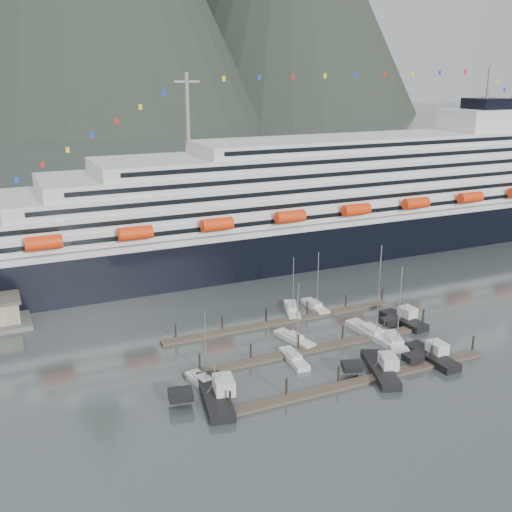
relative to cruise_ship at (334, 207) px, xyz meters
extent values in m
plane|color=#445051|center=(-30.03, -54.94, -12.04)|extent=(1600.00, 1600.00, 0.00)
cube|color=black|center=(-5.03, 0.06, -8.04)|extent=(210.00, 28.00, 12.00)
cube|color=silver|center=(-5.03, 0.06, -1.54)|extent=(205.80, 27.44, 1.50)
cube|color=silver|center=(-0.03, 0.06, 1.06)|extent=(185.00, 26.00, 3.20)
cube|color=black|center=(-0.03, -12.99, 1.22)|extent=(175.75, 0.20, 1.00)
cube|color=silver|center=(1.97, 0.06, 4.26)|extent=(180.00, 25.00, 3.20)
cube|color=black|center=(1.97, -12.49, 4.42)|extent=(171.00, 0.20, 1.00)
cube|color=silver|center=(3.97, 0.06, 7.46)|extent=(172.00, 24.00, 3.20)
cube|color=black|center=(3.97, -11.99, 7.62)|extent=(163.40, 0.20, 1.00)
cube|color=silver|center=(5.97, 0.06, 10.66)|extent=(160.00, 23.00, 3.20)
cube|color=black|center=(5.97, -11.49, 10.82)|extent=(152.00, 0.20, 1.00)
cube|color=silver|center=(7.97, 0.06, 13.76)|extent=(140.00, 22.00, 3.00)
cube|color=black|center=(7.97, -10.99, 13.91)|extent=(133.00, 0.20, 1.00)
cube|color=silver|center=(9.97, 0.06, 16.76)|extent=(95.00, 20.00, 3.00)
cube|color=black|center=(9.97, -9.99, 16.91)|extent=(90.25, 0.20, 1.00)
cube|color=silver|center=(49.97, 0.06, 21.26)|extent=(22.00, 16.00, 6.00)
cube|color=black|center=(49.97, 0.06, 25.76)|extent=(10.00, 10.00, 3.00)
cylinder|color=gray|center=(-40.03, 0.06, 26.26)|extent=(1.00, 1.00, 16.00)
cylinder|color=gray|center=(49.97, 0.06, 31.26)|extent=(0.80, 0.80, 10.00)
cylinder|color=#FF3A0D|center=(-75.03, -14.94, 2.46)|extent=(7.00, 2.80, 2.80)
cylinder|color=#FF3A0D|center=(-57.03, -14.94, 2.46)|extent=(7.00, 2.80, 2.80)
cylinder|color=#FF3A0D|center=(-39.03, -14.94, 2.46)|extent=(7.00, 2.80, 2.80)
cylinder|color=#FF3A0D|center=(-21.03, -14.94, 2.46)|extent=(7.00, 2.80, 2.80)
cylinder|color=#FF3A0D|center=(-3.03, -14.94, 2.46)|extent=(7.00, 2.80, 2.80)
cylinder|color=#FF3A0D|center=(14.97, -14.94, 2.46)|extent=(7.00, 2.80, 2.80)
cylinder|color=#FF3A0D|center=(32.97, -14.94, 2.46)|extent=(7.00, 2.80, 2.80)
cube|color=#4B3D30|center=(-35.03, -64.94, -11.79)|extent=(48.00, 2.00, 0.50)
cylinder|color=black|center=(-56.03, -63.84, -10.64)|extent=(0.36, 0.36, 3.20)
cylinder|color=black|center=(-47.03, -63.84, -10.64)|extent=(0.36, 0.36, 3.20)
cylinder|color=black|center=(-38.03, -63.84, -10.64)|extent=(0.36, 0.36, 3.20)
cylinder|color=black|center=(-29.03, -63.84, -10.64)|extent=(0.36, 0.36, 3.20)
cylinder|color=black|center=(-20.03, -63.84, -10.64)|extent=(0.36, 0.36, 3.20)
cylinder|color=black|center=(-11.03, -63.84, -10.64)|extent=(0.36, 0.36, 3.20)
cube|color=#4B3D30|center=(-35.03, -51.94, -11.79)|extent=(48.00, 2.00, 0.50)
cylinder|color=black|center=(-56.03, -50.84, -10.64)|extent=(0.36, 0.36, 3.20)
cylinder|color=black|center=(-47.03, -50.84, -10.64)|extent=(0.36, 0.36, 3.20)
cylinder|color=black|center=(-38.03, -50.84, -10.64)|extent=(0.36, 0.36, 3.20)
cylinder|color=black|center=(-29.03, -50.84, -10.64)|extent=(0.36, 0.36, 3.20)
cylinder|color=black|center=(-20.03, -50.84, -10.64)|extent=(0.36, 0.36, 3.20)
cylinder|color=black|center=(-11.03, -50.84, -10.64)|extent=(0.36, 0.36, 3.20)
cube|color=#4B3D30|center=(-35.03, -38.94, -11.79)|extent=(48.00, 2.00, 0.50)
cylinder|color=black|center=(-56.03, -37.84, -10.64)|extent=(0.36, 0.36, 3.20)
cylinder|color=black|center=(-47.03, -37.84, -10.64)|extent=(0.36, 0.36, 3.20)
cylinder|color=black|center=(-38.03, -37.84, -10.64)|extent=(0.36, 0.36, 3.20)
cylinder|color=black|center=(-29.03, -37.84, -10.64)|extent=(0.36, 0.36, 3.20)
cylinder|color=black|center=(-20.03, -37.84, -10.64)|extent=(0.36, 0.36, 3.20)
cylinder|color=black|center=(-11.03, -37.84, -10.64)|extent=(0.36, 0.36, 3.20)
cube|color=silver|center=(-57.03, -55.60, -11.79)|extent=(3.77, 8.31, 1.25)
cube|color=silver|center=(-57.03, -55.60, -11.01)|extent=(2.27, 3.09, 0.71)
cylinder|color=gray|center=(-56.88, -56.39, -5.39)|extent=(0.14, 0.14, 11.69)
cube|color=silver|center=(-36.91, -47.33, -11.79)|extent=(4.35, 9.27, 1.26)
cube|color=silver|center=(-36.91, -47.33, -11.01)|extent=(2.48, 3.47, 0.72)
cylinder|color=gray|center=(-36.70, -48.20, -5.99)|extent=(0.14, 0.14, 10.47)
cube|color=silver|center=(-40.58, -54.13, -11.79)|extent=(2.94, 8.49, 1.23)
cube|color=silver|center=(-40.58, -54.13, -11.03)|extent=(1.98, 3.05, 0.70)
cylinder|color=gray|center=(-40.65, -54.96, -5.66)|extent=(0.14, 0.14, 11.18)
cube|color=silver|center=(-22.88, -51.03, -11.79)|extent=(3.85, 12.48, 1.56)
cube|color=silver|center=(-22.88, -51.03, -10.75)|extent=(2.56, 4.46, 0.89)
cylinder|color=gray|center=(-22.78, -52.26, -2.80)|extent=(0.18, 0.18, 16.46)
cube|color=silver|center=(-25.74, -35.31, -11.79)|extent=(2.89, 8.67, 1.33)
cube|color=silver|center=(-25.74, -35.31, -10.94)|extent=(2.05, 3.09, 0.76)
cylinder|color=gray|center=(-25.78, -36.17, -5.47)|extent=(0.15, 0.15, 11.42)
cube|color=silver|center=(-30.83, -34.94, -11.79)|extent=(5.62, 9.79, 1.28)
cube|color=silver|center=(-30.83, -34.94, -10.99)|extent=(2.90, 3.78, 0.73)
cylinder|color=gray|center=(-31.17, -35.84, -5.70)|extent=(0.15, 0.15, 11.04)
cube|color=silver|center=(-21.70, -56.39, -11.79)|extent=(6.27, 10.30, 1.55)
cube|color=silver|center=(-21.70, -56.39, -10.77)|extent=(3.32, 4.04, 0.88)
cylinder|color=gray|center=(-22.06, -57.31, -3.99)|extent=(0.18, 0.18, 14.10)
cube|color=black|center=(-57.03, -60.43, -11.69)|extent=(6.06, 13.66, 2.03)
cube|color=black|center=(-61.96, -59.50, -10.41)|extent=(3.94, 3.50, 1.22)
cube|color=silver|center=(-55.73, -60.68, -9.70)|extent=(3.53, 4.43, 2.24)
cube|color=black|center=(-55.73, -60.68, -8.89)|extent=(3.29, 4.13, 0.51)
cylinder|color=gray|center=(-57.03, -60.43, -7.97)|extent=(0.16, 0.16, 5.08)
cube|color=black|center=(-29.95, -63.51, -11.69)|extent=(7.05, 12.72, 1.77)
cube|color=black|center=(-34.39, -61.97, -10.63)|extent=(3.73, 3.55, 1.06)
cube|color=silver|center=(-28.79, -63.91, -10.01)|extent=(3.55, 4.31, 1.94)
cube|color=black|center=(-28.79, -63.91, -9.30)|extent=(3.30, 4.02, 0.44)
cylinder|color=gray|center=(-29.95, -63.51, -8.51)|extent=(0.14, 0.14, 4.41)
cube|color=black|center=(-19.47, -63.37, -11.69)|extent=(3.50, 10.74, 1.78)
cube|color=black|center=(-23.52, -63.48, -10.62)|extent=(3.08, 2.43, 1.07)
cube|color=silver|center=(-18.41, -63.34, -10.00)|extent=(2.58, 3.27, 1.95)
cube|color=black|center=(-18.41, -63.34, -9.29)|extent=(2.39, 3.05, 0.44)
cylinder|color=gray|center=(-19.47, -63.37, -8.49)|extent=(0.14, 0.14, 4.44)
cube|color=black|center=(-14.13, -48.93, -11.69)|extent=(4.53, 10.39, 1.83)
cube|color=black|center=(-17.92, -49.41, -10.58)|extent=(3.36, 2.59, 1.10)
cube|color=silver|center=(-13.13, -48.80, -9.94)|extent=(2.92, 3.31, 2.01)
cube|color=black|center=(-13.13, -48.80, -9.21)|extent=(2.71, 3.09, 0.46)
cylinder|color=gray|center=(-14.13, -48.93, -8.38)|extent=(0.15, 0.15, 4.57)
camera|label=1|loc=(-83.84, -133.76, 33.78)|focal=42.00mm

